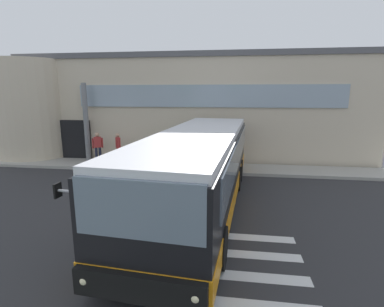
{
  "coord_description": "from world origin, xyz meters",
  "views": [
    {
      "loc": [
        2.41,
        -9.99,
        3.95
      ],
      "look_at": [
        0.8,
        1.65,
        1.5
      ],
      "focal_mm": 27.13,
      "sensor_mm": 36.0,
      "label": 1
    }
  ],
  "objects_px": {
    "entry_support_column": "(86,122)",
    "passenger_near_column": "(98,146)",
    "bus_main_foreground": "(199,170)",
    "passenger_by_doorway": "(118,147)"
  },
  "relations": [
    {
      "from": "passenger_near_column",
      "to": "bus_main_foreground",
      "type": "bearing_deg",
      "value": -40.45
    },
    {
      "from": "entry_support_column",
      "to": "passenger_near_column",
      "type": "height_order",
      "value": "entry_support_column"
    },
    {
      "from": "passenger_near_column",
      "to": "passenger_by_doorway",
      "type": "bearing_deg",
      "value": -2.51
    },
    {
      "from": "entry_support_column",
      "to": "bus_main_foreground",
      "type": "distance_m",
      "value": 9.19
    },
    {
      "from": "passenger_near_column",
      "to": "passenger_by_doorway",
      "type": "distance_m",
      "value": 1.21
    },
    {
      "from": "passenger_near_column",
      "to": "entry_support_column",
      "type": "bearing_deg",
      "value": 152.79
    },
    {
      "from": "bus_main_foreground",
      "to": "passenger_by_doorway",
      "type": "height_order",
      "value": "bus_main_foreground"
    },
    {
      "from": "entry_support_column",
      "to": "bus_main_foreground",
      "type": "relative_size",
      "value": 0.4
    },
    {
      "from": "entry_support_column",
      "to": "passenger_near_column",
      "type": "distance_m",
      "value": 1.54
    },
    {
      "from": "bus_main_foreground",
      "to": "passenger_near_column",
      "type": "distance_m",
      "value": 8.26
    }
  ]
}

